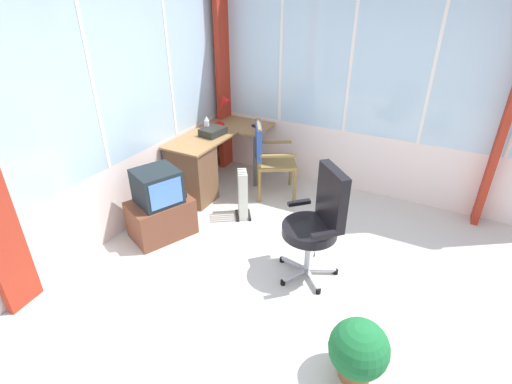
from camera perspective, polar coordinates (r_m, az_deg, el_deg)
ground at (r=3.59m, az=7.98°, el=-15.60°), size 5.34×5.46×0.06m
north_window_panel at (r=4.05m, az=-22.49°, el=11.22°), size 4.34×0.07×2.78m
east_window_panel at (r=4.84m, az=18.80°, el=14.56°), size 0.07×4.46×2.78m
curtain_corner at (r=5.49m, az=-4.74°, el=16.98°), size 0.31×0.07×2.68m
curtain_east_far at (r=4.74m, az=33.28°, el=10.46°), size 0.31×0.08×2.68m
desk at (r=4.87m, az=-8.77°, el=3.46°), size 1.43×0.82×0.74m
desk_lamp at (r=5.28m, az=-4.58°, el=12.50°), size 0.22×0.19×0.37m
tv_remote at (r=5.18m, az=0.08°, el=9.59°), size 0.09×0.16×0.02m
spray_bottle at (r=5.01m, az=-7.24°, el=9.78°), size 0.06×0.06×0.22m
paper_tray at (r=4.94m, az=-6.34°, el=8.82°), size 0.33×0.27×0.09m
wooden_armchair at (r=4.82m, az=1.45°, el=6.03°), size 0.66×0.66×0.95m
office_chair at (r=3.48m, az=9.24°, el=-3.73°), size 0.60×0.61×1.08m
tv_on_stand at (r=4.24m, az=-13.88°, el=-2.18°), size 0.76×0.66×0.78m
space_heater at (r=4.47m, az=-1.99°, el=-0.17°), size 0.29×0.27×0.59m
potted_plant at (r=2.93m, az=14.83°, el=-21.57°), size 0.42×0.42×0.49m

